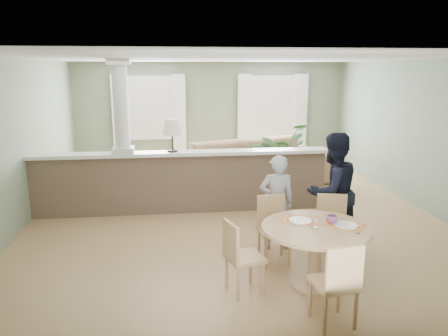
{
  "coord_description": "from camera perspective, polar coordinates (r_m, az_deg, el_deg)",
  "views": [
    {
      "loc": [
        -1.08,
        -7.38,
        2.55
      ],
      "look_at": [
        -0.29,
        -1.0,
        1.07
      ],
      "focal_mm": 35.0,
      "sensor_mm": 36.0,
      "label": 1
    }
  ],
  "objects": [
    {
      "name": "ground",
      "position": [
        7.89,
        1.21,
        -5.91
      ],
      "size": [
        8.0,
        8.0,
        0.0
      ],
      "primitive_type": "plane",
      "color": "tan",
      "rests_on": "ground"
    },
    {
      "name": "room_shell",
      "position": [
        8.11,
        0.42,
        7.74
      ],
      "size": [
        7.02,
        8.02,
        2.71
      ],
      "color": "gray",
      "rests_on": "ground"
    },
    {
      "name": "pony_wall",
      "position": [
        7.8,
        -6.16,
        -0.77
      ],
      "size": [
        5.32,
        0.38,
        2.7
      ],
      "color": "brown",
      "rests_on": "ground"
    },
    {
      "name": "sofa",
      "position": [
        9.57,
        4.09,
        0.51
      ],
      "size": [
        3.62,
        2.3,
        0.99
      ],
      "primitive_type": "imported",
      "rotation": [
        0.0,
        0.0,
        0.31
      ],
      "color": "#967552",
      "rests_on": "ground"
    },
    {
      "name": "houseplant",
      "position": [
        9.48,
        7.24,
        1.66
      ],
      "size": [
        1.68,
        1.69,
        1.42
      ],
      "primitive_type": "imported",
      "rotation": [
        0.0,
        0.0,
        0.81
      ],
      "color": "#2E5E25",
      "rests_on": "ground"
    },
    {
      "name": "dining_table",
      "position": [
        5.25,
        11.91,
        -9.08
      ],
      "size": [
        1.25,
        1.25,
        0.86
      ],
      "rotation": [
        0.0,
        0.0,
        -0.33
      ],
      "color": "tan",
      "rests_on": "ground"
    },
    {
      "name": "chair_far_boy",
      "position": [
        5.94,
        6.37,
        -7.46
      ],
      "size": [
        0.42,
        0.42,
        0.88
      ],
      "rotation": [
        0.0,
        0.0,
        0.06
      ],
      "color": "tan",
      "rests_on": "ground"
    },
    {
      "name": "chair_far_man",
      "position": [
        6.01,
        13.9,
        -7.36
      ],
      "size": [
        0.5,
        0.5,
        0.91
      ],
      "rotation": [
        0.0,
        0.0,
        -0.24
      ],
      "color": "tan",
      "rests_on": "ground"
    },
    {
      "name": "chair_near",
      "position": [
        4.57,
        14.61,
        -14.12
      ],
      "size": [
        0.46,
        0.46,
        0.91
      ],
      "rotation": [
        0.0,
        0.0,
        3.28
      ],
      "color": "tan",
      "rests_on": "ground"
    },
    {
      "name": "chair_side",
      "position": [
        5.07,
        2.03,
        -11.16
      ],
      "size": [
        0.49,
        0.49,
        0.87
      ],
      "rotation": [
        0.0,
        0.0,
        1.86
      ],
      "color": "tan",
      "rests_on": "ground"
    },
    {
      "name": "child_person",
      "position": [
        6.25,
        6.91,
        -4.48
      ],
      "size": [
        0.53,
        0.38,
        1.37
      ],
      "primitive_type": "imported",
      "rotation": [
        0.0,
        0.0,
        3.04
      ],
      "color": "#A0A1A6",
      "rests_on": "ground"
    },
    {
      "name": "man_person",
      "position": [
        6.34,
        13.94,
        -3.04
      ],
      "size": [
        0.99,
        0.88,
        1.69
      ],
      "primitive_type": "imported",
      "rotation": [
        0.0,
        0.0,
        3.5
      ],
      "color": "black",
      "rests_on": "ground"
    }
  ]
}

